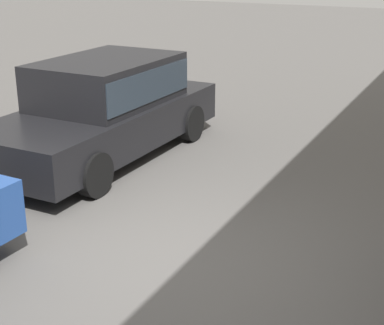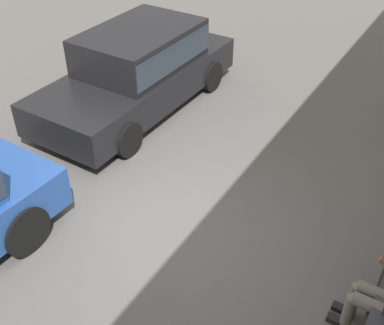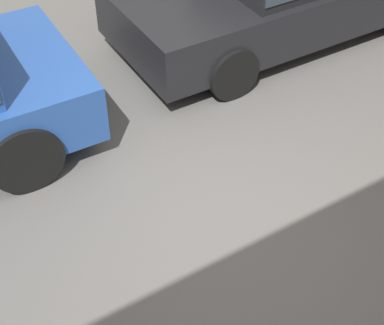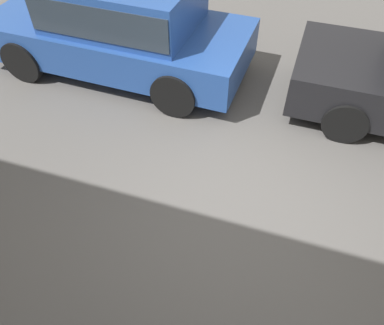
% 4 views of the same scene
% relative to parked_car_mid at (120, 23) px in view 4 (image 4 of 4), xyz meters
% --- Properties ---
extents(ground_plane, '(60.00, 60.00, 0.00)m').
position_rel_parked_car_mid_xyz_m(ground_plane, '(-2.50, 2.43, -0.84)').
color(ground_plane, '#565451').
extents(parked_car_mid, '(4.30, 2.00, 1.53)m').
position_rel_parked_car_mid_xyz_m(parked_car_mid, '(0.00, 0.00, 0.00)').
color(parked_car_mid, '#23478E').
rests_on(parked_car_mid, ground_plane).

